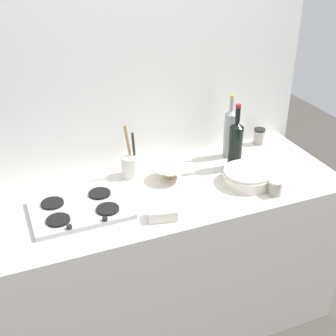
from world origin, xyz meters
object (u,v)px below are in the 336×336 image
(stovetop_hob, at_px, (80,209))
(plate_stack, at_px, (248,177))
(mixing_bowl, at_px, (170,173))
(utensil_crock, at_px, (131,165))
(condiment_jar_front, at_px, (275,188))
(wine_bottle_leftmost, at_px, (235,144))
(wine_bottle_mid_left, at_px, (230,133))
(condiment_jar_rear, at_px, (259,136))
(butter_dish, at_px, (162,214))

(stovetop_hob, xyz_separation_m, plate_stack, (0.85, -0.07, 0.02))
(mixing_bowl, bearing_deg, utensil_crock, 146.91)
(mixing_bowl, distance_m, condiment_jar_front, 0.54)
(utensil_crock, height_order, condiment_jar_front, utensil_crock)
(wine_bottle_leftmost, relative_size, utensil_crock, 1.25)
(condiment_jar_front, bearing_deg, wine_bottle_mid_left, 91.39)
(stovetop_hob, bearing_deg, condiment_jar_rear, 14.78)
(plate_stack, bearing_deg, condiment_jar_front, -66.53)
(plate_stack, distance_m, mixing_bowl, 0.40)
(stovetop_hob, bearing_deg, mixing_bowl, 12.80)
(wine_bottle_leftmost, xyz_separation_m, utensil_crock, (-0.55, 0.13, -0.08))
(wine_bottle_mid_left, bearing_deg, condiment_jar_rear, 16.21)
(stovetop_hob, distance_m, plate_stack, 0.86)
(stovetop_hob, bearing_deg, wine_bottle_mid_left, 14.39)
(wine_bottle_mid_left, height_order, mixing_bowl, wine_bottle_mid_left)
(wine_bottle_leftmost, height_order, mixing_bowl, wine_bottle_leftmost)
(mixing_bowl, bearing_deg, plate_stack, -27.18)
(condiment_jar_rear, bearing_deg, butter_dish, -148.62)
(wine_bottle_mid_left, bearing_deg, stovetop_hob, -165.61)
(mixing_bowl, xyz_separation_m, utensil_crock, (-0.18, 0.11, 0.02))
(plate_stack, relative_size, utensil_crock, 0.88)
(utensil_crock, bearing_deg, wine_bottle_mid_left, 0.53)
(stovetop_hob, distance_m, mixing_bowl, 0.51)
(wine_bottle_mid_left, bearing_deg, plate_stack, -100.15)
(plate_stack, bearing_deg, butter_dish, -166.25)
(utensil_crock, distance_m, condiment_jar_rear, 0.84)
(butter_dish, bearing_deg, wine_bottle_leftmost, 28.73)
(plate_stack, xyz_separation_m, condiment_jar_rear, (0.30, 0.37, 0.01))
(utensil_crock, relative_size, condiment_jar_rear, 3.05)
(plate_stack, bearing_deg, wine_bottle_mid_left, 79.85)
(plate_stack, bearing_deg, mixing_bowl, 152.82)
(wine_bottle_mid_left, bearing_deg, mixing_bowl, -163.70)
(wine_bottle_leftmost, bearing_deg, condiment_jar_rear, 35.97)
(plate_stack, relative_size, wine_bottle_leftmost, 0.70)
(utensil_crock, bearing_deg, condiment_jar_rear, 5.30)
(plate_stack, relative_size, condiment_jar_front, 3.37)
(butter_dish, height_order, condiment_jar_rear, condiment_jar_rear)
(condiment_jar_rear, bearing_deg, wine_bottle_mid_left, -163.79)
(stovetop_hob, relative_size, wine_bottle_leftmost, 1.23)
(mixing_bowl, relative_size, utensil_crock, 0.59)
(utensil_crock, xyz_separation_m, condiment_jar_rear, (0.83, 0.08, -0.02))
(butter_dish, bearing_deg, condiment_jar_front, -2.18)
(wine_bottle_mid_left, xyz_separation_m, condiment_jar_rear, (0.25, 0.07, -0.10))
(mixing_bowl, xyz_separation_m, butter_dish, (-0.17, -0.31, -0.01))
(wine_bottle_mid_left, relative_size, condiment_jar_rear, 3.81)
(mixing_bowl, bearing_deg, stovetop_hob, -167.20)
(utensil_crock, bearing_deg, mixing_bowl, -33.09)
(stovetop_hob, bearing_deg, condiment_jar_front, -13.41)
(butter_dish, bearing_deg, wine_bottle_mid_left, 36.75)
(plate_stack, height_order, wine_bottle_leftmost, wine_bottle_leftmost)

